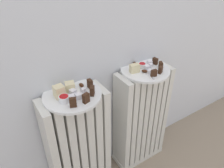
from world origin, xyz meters
TOP-DOWN VIEW (x-y plane):
  - radiator_left at (-0.20, 0.28)m, footprint 0.31×0.13m
  - radiator_right at (0.20, 0.28)m, footprint 0.31×0.13m
  - plate_left at (-0.20, 0.28)m, footprint 0.25×0.25m
  - plate_right at (0.20, 0.28)m, footprint 0.25×0.25m
  - dark_cake_slice_left_0 at (-0.23, 0.20)m, footprint 0.03×0.02m
  - dark_cake_slice_left_1 at (-0.17, 0.20)m, footprint 0.03×0.02m
  - dark_cake_slice_left_2 at (-0.13, 0.23)m, footprint 0.03×0.03m
  - dark_cake_slice_left_3 at (-0.11, 0.28)m, footprint 0.02×0.03m
  - marble_cake_slice_left_0 at (-0.25, 0.29)m, footprint 0.04×0.04m
  - marble_cake_slice_left_1 at (-0.19, 0.31)m, footprint 0.05×0.05m
  - turkish_delight_left_0 at (-0.20, 0.27)m, footprint 0.03×0.03m
  - turkish_delight_left_1 at (-0.15, 0.27)m, footprint 0.02×0.02m
  - turkish_delight_left_2 at (-0.21, 0.24)m, footprint 0.03×0.03m
  - turkish_delight_left_3 at (-0.19, 0.24)m, footprint 0.02×0.02m
  - medjool_date_left_0 at (-0.14, 0.31)m, footprint 0.02×0.03m
  - medjool_date_left_1 at (-0.16, 0.23)m, footprint 0.02×0.03m
  - jam_bowl_left at (-0.24, 0.25)m, footprint 0.04×0.04m
  - dark_cake_slice_right_0 at (0.18, 0.20)m, footprint 0.03×0.02m
  - dark_cake_slice_right_1 at (0.23, 0.21)m, footprint 0.03×0.03m
  - dark_cake_slice_right_2 at (0.27, 0.25)m, footprint 0.03×0.03m
  - dark_cake_slice_right_3 at (0.27, 0.29)m, footprint 0.02×0.03m
  - marble_cake_slice_right_0 at (0.13, 0.29)m, footprint 0.05×0.04m
  - turkish_delight_right_0 at (0.20, 0.27)m, footprint 0.03×0.03m
  - turkish_delight_right_1 at (0.25, 0.31)m, footprint 0.03×0.03m
  - turkish_delight_right_2 at (0.19, 0.23)m, footprint 0.03×0.03m
  - turkish_delight_right_3 at (0.23, 0.28)m, footprint 0.02×0.02m
  - medjool_date_right_0 at (0.18, 0.34)m, footprint 0.03×0.03m
  - medjool_date_right_1 at (0.17, 0.26)m, footprint 0.03×0.03m
  - jam_bowl_right at (0.19, 0.30)m, footprint 0.04×0.04m
  - fork at (0.20, 0.23)m, footprint 0.06×0.09m

SIDE VIEW (x-z plane):
  - radiator_left at x=-0.20m, z-range 0.00..0.62m
  - radiator_right at x=0.20m, z-range 0.00..0.62m
  - plate_left at x=-0.20m, z-range 0.63..0.64m
  - plate_right at x=0.20m, z-range 0.63..0.64m
  - fork at x=0.20m, z-range 0.64..0.64m
  - medjool_date_right_0 at x=0.18m, z-range 0.64..0.65m
  - medjool_date_right_1 at x=0.17m, z-range 0.64..0.65m
  - medjool_date_left_0 at x=-0.14m, z-range 0.64..0.65m
  - medjool_date_left_1 at x=-0.16m, z-range 0.64..0.66m
  - turkish_delight_left_1 at x=-0.15m, z-range 0.64..0.66m
  - turkish_delight_right_3 at x=0.23m, z-range 0.64..0.66m
  - turkish_delight_right_2 at x=0.19m, z-range 0.64..0.66m
  - turkish_delight_right_0 at x=0.20m, z-range 0.64..0.66m
  - turkish_delight_right_1 at x=0.25m, z-range 0.64..0.66m
  - turkish_delight_left_2 at x=-0.21m, z-range 0.64..0.66m
  - turkish_delight_left_3 at x=-0.19m, z-range 0.64..0.66m
  - turkish_delight_left_0 at x=-0.20m, z-range 0.64..0.66m
  - jam_bowl_right at x=0.19m, z-range 0.64..0.66m
  - jam_bowl_left at x=-0.24m, z-range 0.64..0.66m
  - dark_cake_slice_right_0 at x=0.18m, z-range 0.64..0.67m
  - dark_cake_slice_right_1 at x=0.23m, z-range 0.64..0.67m
  - dark_cake_slice_right_2 at x=0.27m, z-range 0.64..0.67m
  - dark_cake_slice_right_3 at x=0.27m, z-range 0.64..0.67m
  - marble_cake_slice_left_1 at x=-0.19m, z-range 0.64..0.68m
  - dark_cake_slice_left_0 at x=-0.23m, z-range 0.64..0.68m
  - dark_cake_slice_left_1 at x=-0.17m, z-range 0.64..0.68m
  - dark_cake_slice_left_2 at x=-0.13m, z-range 0.64..0.68m
  - dark_cake_slice_left_3 at x=-0.11m, z-range 0.64..0.68m
  - marble_cake_slice_right_0 at x=0.13m, z-range 0.64..0.68m
  - marble_cake_slice_left_0 at x=-0.25m, z-range 0.64..0.69m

